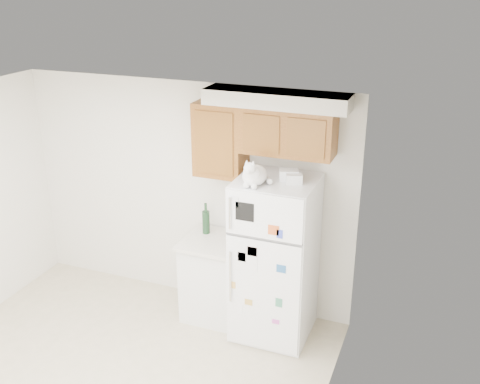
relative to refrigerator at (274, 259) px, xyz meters
The scene contains 8 objects.
room_shell 1.90m from the refrigerator, 127.41° to the right, with size 3.84×4.04×2.52m.
refrigerator is the anchor object (origin of this frame).
base_counter 0.79m from the refrigerator, behind, with size 0.64×0.64×0.92m.
cat 0.99m from the refrigerator, 126.64° to the right, with size 0.27×0.40×0.28m.
storage_box_back 0.91m from the refrigerator, 27.68° to the left, with size 0.18×0.13×0.10m, color white.
storage_box_front 0.91m from the refrigerator, ahead, with size 0.15×0.11×0.09m, color white.
bottle_green 0.88m from the refrigerator, 167.68° to the left, with size 0.08×0.08×0.34m, color #19381E, non-canonical shape.
bottle_amber 0.64m from the refrigerator, 158.34° to the left, with size 0.07×0.07×0.28m, color #593814, non-canonical shape.
Camera 1 is at (2.63, -3.16, 3.56)m, focal length 42.00 mm.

